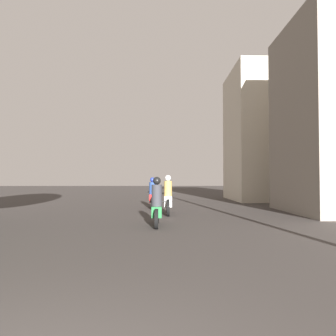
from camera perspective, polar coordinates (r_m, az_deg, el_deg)
name	(u,v)px	position (r m, az deg, el deg)	size (l,w,h in m)	color
motorcycle_green	(157,206)	(10.10, -1.96, -6.71)	(0.60, 1.84, 1.51)	black
motorcycle_white	(168,199)	(13.24, -0.01, -5.38)	(0.60, 1.92, 1.59)	black
motorcycle_red	(152,196)	(16.11, -2.73, -4.82)	(0.60, 1.87, 1.51)	black
building_right_far	(271,135)	(23.40, 17.58, 5.43)	(5.52, 5.85, 8.73)	beige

